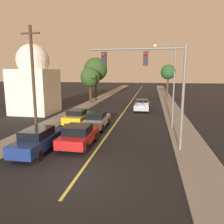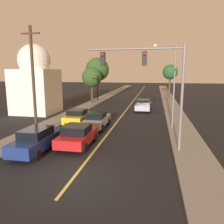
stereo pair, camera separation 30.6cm
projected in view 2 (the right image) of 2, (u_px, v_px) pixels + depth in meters
name	position (u px, v px, depth m)	size (l,w,h in m)	color
ground_plane	(73.00, 178.00, 11.10)	(200.00, 200.00, 0.00)	black
road_surface	(136.00, 98.00, 45.82)	(10.51, 80.00, 0.01)	black
sidewalk_left	(106.00, 97.00, 47.06)	(2.50, 80.00, 0.12)	gray
sidewalk_right	(168.00, 98.00, 44.56)	(2.50, 80.00, 0.12)	gray
car_near_lane_front	(77.00, 135.00, 15.78)	(2.10, 4.11, 1.59)	red
car_near_lane_second	(97.00, 120.00, 20.95)	(1.89, 4.60, 1.55)	#A5A8B2
car_outer_lane_front	(38.00, 139.00, 14.82)	(1.86, 5.02, 1.63)	navy
car_outer_lane_second	(78.00, 117.00, 22.39)	(2.02, 3.91, 1.56)	gold
car_far_oncoming	(143.00, 105.00, 30.29)	(2.06, 4.81, 1.56)	#A5A8B2
traffic_signal_mast	(152.00, 75.00, 14.25)	(6.28, 0.42, 6.93)	slate
streetlamp_right	(169.00, 75.00, 19.69)	(2.06, 0.36, 7.70)	slate
utility_pole_left	(33.00, 80.00, 17.79)	(1.60, 0.24, 8.79)	#422D1E
tree_left_near	(92.00, 77.00, 37.19)	(3.35, 3.35, 6.01)	#3D2B1C
tree_left_far	(97.00, 70.00, 40.34)	(4.32, 4.32, 7.81)	#3D2B1C
tree_right_near	(170.00, 72.00, 42.74)	(2.91, 2.91, 6.64)	#4C3823
domed_building_left	(36.00, 82.00, 28.14)	(5.03, 5.03, 8.81)	silver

